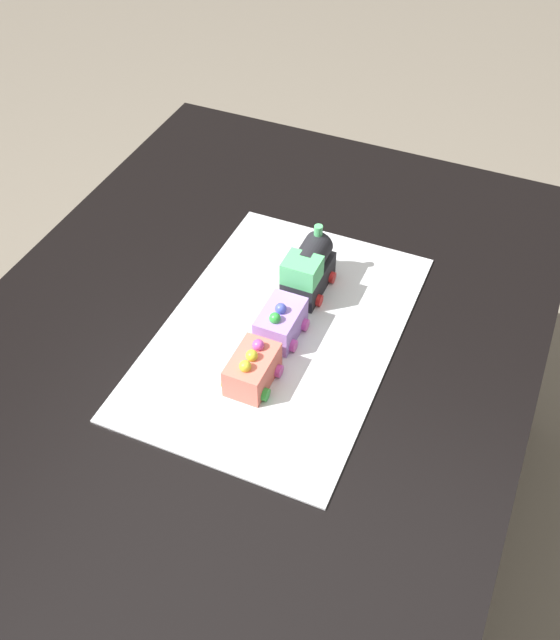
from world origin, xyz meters
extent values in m
plane|color=gray|center=(0.00, 0.00, 0.00)|extent=(8.00, 8.00, 0.00)
cube|color=black|center=(0.00, 0.00, 0.72)|extent=(1.40, 1.00, 0.03)
cube|color=black|center=(-0.64, -0.44, 0.35)|extent=(0.07, 0.07, 0.71)
cube|color=black|center=(-0.64, 0.44, 0.35)|extent=(0.07, 0.07, 0.71)
cube|color=brown|center=(-0.08, -0.75, 0.21)|extent=(0.04, 0.04, 0.42)
cube|color=silver|center=(-0.04, 0.05, 0.74)|extent=(0.60, 0.40, 0.00)
cube|color=#232328|center=(-0.17, 0.05, 0.77)|extent=(0.12, 0.06, 0.05)
cylinder|color=#232328|center=(-0.18, 0.05, 0.81)|extent=(0.08, 0.05, 0.05)
cube|color=#59CC7A|center=(-0.13, 0.05, 0.82)|extent=(0.06, 0.06, 0.04)
cylinder|color=#59CC7A|center=(-0.21, 0.05, 0.84)|extent=(0.02, 0.02, 0.03)
sphere|color=#F4EFCC|center=(-0.23, 0.05, 0.78)|extent=(0.02, 0.02, 0.02)
cylinder|color=orange|center=(-0.20, 0.02, 0.76)|extent=(0.02, 0.01, 0.02)
cylinder|color=#4C59D8|center=(-0.13, 0.02, 0.76)|extent=(0.02, 0.01, 0.02)
cylinder|color=red|center=(-0.20, 0.09, 0.76)|extent=(0.02, 0.01, 0.02)
cylinder|color=red|center=(-0.13, 0.09, 0.76)|extent=(0.02, 0.01, 0.02)
cube|color=#AD84E0|center=(-0.04, 0.05, 0.77)|extent=(0.10, 0.06, 0.06)
cylinder|color=orange|center=(-0.06, 0.02, 0.76)|extent=(0.02, 0.01, 0.02)
cylinder|color=green|center=(-0.01, 0.02, 0.76)|extent=(0.02, 0.01, 0.02)
cylinder|color=#D84CB2|center=(-0.06, 0.09, 0.76)|extent=(0.02, 0.01, 0.02)
cylinder|color=#D84CB2|center=(-0.01, 0.09, 0.76)|extent=(0.02, 0.01, 0.02)
sphere|color=green|center=(-0.01, 0.05, 0.81)|extent=(0.02, 0.02, 0.02)
sphere|color=#4C59D8|center=(-0.04, 0.05, 0.81)|extent=(0.02, 0.02, 0.02)
cube|color=#F27260|center=(0.08, 0.05, 0.77)|extent=(0.10, 0.06, 0.06)
cylinder|color=#D84CB2|center=(0.06, 0.02, 0.76)|extent=(0.02, 0.01, 0.02)
cylinder|color=orange|center=(0.11, 0.02, 0.76)|extent=(0.02, 0.01, 0.02)
cylinder|color=#D84CB2|center=(0.06, 0.09, 0.76)|extent=(0.02, 0.01, 0.02)
cylinder|color=green|center=(0.11, 0.09, 0.76)|extent=(0.02, 0.01, 0.02)
sphere|color=yellow|center=(0.11, 0.05, 0.81)|extent=(0.02, 0.02, 0.02)
sphere|color=#D84CB2|center=(0.06, 0.05, 0.81)|extent=(0.02, 0.02, 0.02)
sphere|color=yellow|center=(0.08, 0.05, 0.81)|extent=(0.02, 0.02, 0.02)
camera|label=1|loc=(0.79, 0.41, 1.68)|focal=41.17mm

